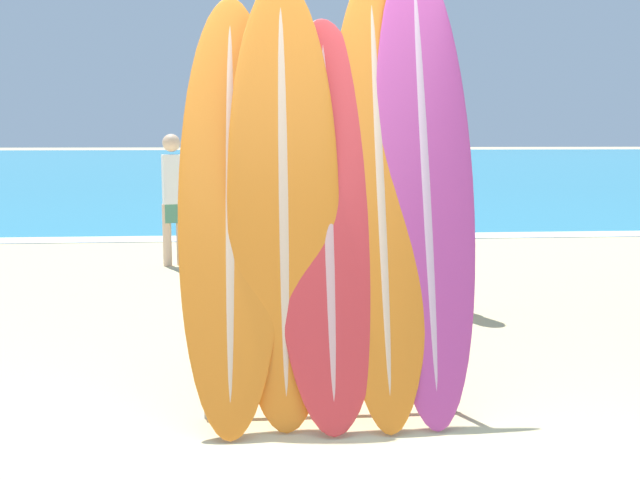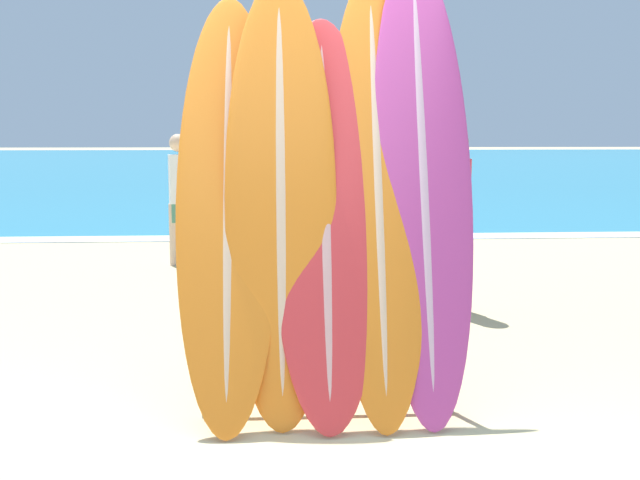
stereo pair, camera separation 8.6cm
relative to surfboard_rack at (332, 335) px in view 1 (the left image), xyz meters
The scene contains 10 objects.
ground_plane 0.82m from the surfboard_rack, 120.87° to the right, with size 160.00×160.00×0.00m, color beige.
ocean_water 36.25m from the surfboard_rack, 90.55° to the left, with size 120.00×60.00×0.01m.
surfboard_rack is the anchor object (origin of this frame).
surfboard_slot_0 0.89m from the surfboard_rack, 168.62° to the left, with size 0.55×0.96×2.30m.
surfboard_slot_1 0.79m from the surfboard_rack, 163.86° to the left, with size 0.59×0.75×2.38m.
surfboard_slot_2 0.65m from the surfboard_rack, 103.00° to the left, with size 0.59×0.89×2.18m.
surfboard_slot_3 0.82m from the surfboard_rack, 24.53° to the left, with size 0.52×0.98×2.43m.
surfboard_slot_4 0.99m from the surfboard_rack, 14.70° to the left, with size 0.54×0.93×2.56m.
person_near_water 4.99m from the surfboard_rack, 106.08° to the left, with size 0.25×0.20×1.51m.
person_mid_beach 2.65m from the surfboard_rack, 61.95° to the left, with size 0.26×0.22×1.55m.
Camera 1 is at (-0.02, -3.30, 1.52)m, focal length 42.00 mm.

